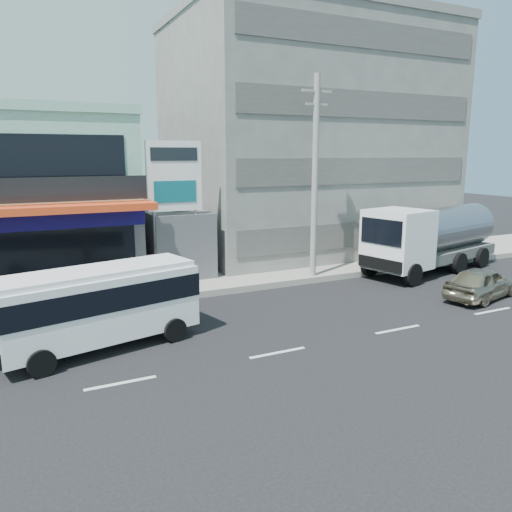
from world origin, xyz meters
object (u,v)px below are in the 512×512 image
at_px(billboard, 174,184).
at_px(satellite_dish, 174,209).
at_px(motorcycle_rider, 124,308).
at_px(sedan, 482,283).
at_px(concrete_building, 304,143).
at_px(minibus, 99,301).
at_px(tanker_truck, 429,237).
at_px(utility_pole_near, 315,178).

bearing_deg(billboard, satellite_dish, 74.48).
bearing_deg(motorcycle_rider, sedan, -10.87).
bearing_deg(concrete_building, motorcycle_rider, -142.85).
height_order(satellite_dish, motorcycle_rider, satellite_dish).
distance_m(billboard, sedan, 14.51).
xyz_separation_m(billboard, minibus, (-4.55, -6.29, -3.32)).
xyz_separation_m(tanker_truck, motorcycle_rider, (-16.70, -2.02, -1.09)).
bearing_deg(concrete_building, billboard, -151.08).
height_order(concrete_building, sedan, concrete_building).
xyz_separation_m(concrete_building, sedan, (1.06, -13.50, -6.28)).
bearing_deg(utility_pole_near, sedan, -49.39).
relative_size(utility_pole_near, sedan, 2.36).
relative_size(concrete_building, minibus, 2.37).
distance_m(sedan, motorcycle_rider, 15.33).
relative_size(tanker_truck, motorcycle_rider, 3.77).
relative_size(minibus, tanker_truck, 0.71).
height_order(concrete_building, minibus, concrete_building).
distance_m(billboard, minibus, 8.44).
distance_m(sedan, tanker_truck, 5.32).
bearing_deg(concrete_building, utility_pole_near, -117.76).
bearing_deg(tanker_truck, sedan, -108.52).
relative_size(satellite_dish, utility_pole_near, 0.15).
relative_size(satellite_dish, tanker_truck, 0.16).
bearing_deg(tanker_truck, utility_pole_near, 171.63).
bearing_deg(minibus, billboard, 54.11).
distance_m(utility_pole_near, tanker_truck, 7.51).
bearing_deg(billboard, motorcycle_rider, -126.05).
height_order(concrete_building, satellite_dish, concrete_building).
height_order(utility_pole_near, tanker_truck, utility_pole_near).
height_order(concrete_building, motorcycle_rider, concrete_building).
height_order(billboard, tanker_truck, billboard).
xyz_separation_m(sedan, motorcycle_rider, (-15.06, 2.89, 0.10)).
xyz_separation_m(concrete_building, utility_pole_near, (-4.00, -7.60, -1.85)).
bearing_deg(sedan, billboard, 42.65).
xyz_separation_m(concrete_building, tanker_truck, (2.70, -8.59, -5.08)).
distance_m(utility_pole_near, sedan, 8.95).
xyz_separation_m(minibus, motorcycle_rider, (1.05, 1.48, -0.78)).
height_order(satellite_dish, billboard, billboard).
relative_size(billboard, minibus, 1.02).
bearing_deg(billboard, utility_pole_near, -15.48).
bearing_deg(sedan, concrete_building, -9.19).
xyz_separation_m(concrete_building, billboard, (-10.50, -5.80, -2.07)).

